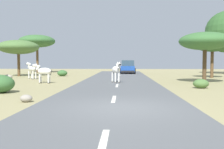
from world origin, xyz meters
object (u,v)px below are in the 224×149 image
object	(u,v)px
tree_5	(18,47)
tree_6	(212,46)
zebra_0	(116,70)
bush_2	(201,84)
car_0	(128,67)
rock_2	(26,98)
tree_0	(205,41)
zebra_3	(32,69)
rock_1	(8,77)
bush_0	(62,73)
tree_3	(37,41)
zebra_1	(43,71)

from	to	relation	value
tree_5	tree_6	bearing A→B (deg)	-5.36
zebra_0	bush_2	distance (m)	6.42
zebra_0	car_0	world-z (taller)	car_0
tree_6	rock_2	bearing A→B (deg)	-129.45
tree_0	tree_6	size ratio (longest dim) A/B	1.05
tree_6	bush_2	world-z (taller)	tree_6
car_0	rock_2	distance (m)	24.59
rock_2	tree_5	bearing A→B (deg)	113.27
tree_5	bush_2	bearing A→B (deg)	-35.83
bush_2	tree_6	bearing A→B (deg)	67.79
zebra_3	rock_1	bearing A→B (deg)	163.58
zebra_3	rock_2	size ratio (longest dim) A/B	3.20
rock_1	bush_0	bearing A→B (deg)	59.32
car_0	bush_0	world-z (taller)	car_0
car_0	tree_3	world-z (taller)	tree_3
tree_3	rock_2	bearing A→B (deg)	-72.28
car_0	rock_1	size ratio (longest dim) A/B	5.45
zebra_1	tree_6	distance (m)	16.67
tree_0	car_0	bearing A→B (deg)	111.48
tree_5	rock_1	distance (m)	6.46
tree_5	zebra_0	bearing A→B (deg)	-37.54
zebra_1	zebra_0	bearing A→B (deg)	-81.95
zebra_1	rock_2	xyz separation A→B (m)	(2.05, -8.85, -0.76)
zebra_0	tree_0	size ratio (longest dim) A/B	0.41
zebra_1	tree_3	world-z (taller)	tree_3
zebra_3	tree_5	bearing A→B (deg)	75.03
zebra_3	rock_2	bearing A→B (deg)	-120.65
tree_6	rock_1	bearing A→B (deg)	-169.26
tree_5	bush_0	bearing A→B (deg)	4.28
zebra_3	rock_1	size ratio (longest dim) A/B	2.02
zebra_3	tree_6	bearing A→B (deg)	-41.48
zebra_1	bush_0	xyz separation A→B (m)	(-0.74, 9.19, -0.58)
zebra_0	car_0	bearing A→B (deg)	-115.59
zebra_1	zebra_3	xyz separation A→B (m)	(-2.49, 4.40, 0.06)
car_0	tree_6	bearing A→B (deg)	136.60
tree_0	rock_2	bearing A→B (deg)	-136.63
zebra_0	tree_5	distance (m)	14.15
rock_2	bush_2	bearing A→B (deg)	33.02
tree_0	bush_2	bearing A→B (deg)	-110.03
zebra_3	tree_5	world-z (taller)	tree_5
zebra_0	tree_5	xyz separation A→B (m)	(-11.08, 8.51, 2.21)
zebra_3	bush_0	size ratio (longest dim) A/B	1.44
bush_0	bush_2	bearing A→B (deg)	-46.39
zebra_0	tree_0	xyz separation A→B (m)	(6.86, 0.60, 2.21)
bush_2	rock_2	world-z (taller)	bush_2
tree_3	bush_0	world-z (taller)	tree_3
zebra_1	bush_2	bearing A→B (deg)	-100.90
car_0	zebra_0	bearing A→B (deg)	87.35
zebra_1	tree_5	size ratio (longest dim) A/B	0.36
zebra_3	tree_6	size ratio (longest dim) A/B	0.43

